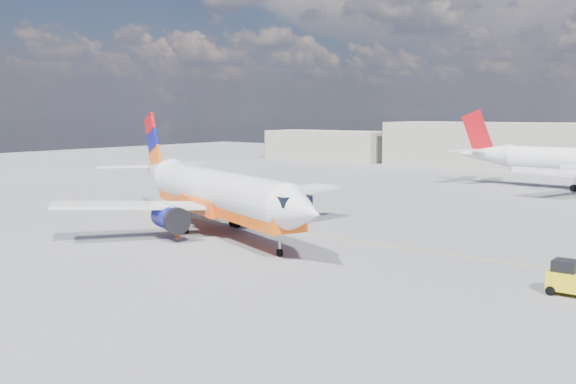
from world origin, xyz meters
The scene contains 6 objects.
ground centered at (0.00, 0.00, 0.00)m, with size 240.00×240.00×0.00m, color #5A5A5F.
taxi_line centered at (0.00, 3.00, 0.01)m, with size 70.00×0.15×0.01m, color gold.
terminal_annex centered at (-45.00, 72.00, 3.00)m, with size 26.00×10.00×6.00m, color #AFA897.
main_jet centered at (-6.97, -0.76, 3.30)m, with size 32.41×24.50×9.91m.
gse_tug centered at (21.48, -2.41, 0.89)m, with size 2.67×1.67×1.89m.
traffic_cone centered at (-7.11, -4.75, 0.29)m, with size 0.43×0.43×0.60m.
Camera 1 is at (29.95, -38.39, 9.82)m, focal length 40.00 mm.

